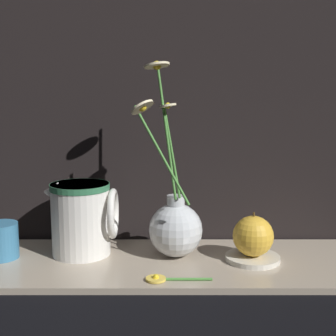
{
  "coord_description": "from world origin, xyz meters",
  "views": [
    {
      "loc": [
        0.01,
        -0.88,
        0.34
      ],
      "look_at": [
        0.01,
        0.0,
        0.2
      ],
      "focal_mm": 50.0,
      "sensor_mm": 36.0,
      "label": 1
    }
  ],
  "objects": [
    {
      "name": "ground_plane",
      "position": [
        0.0,
        0.0,
        0.0
      ],
      "size": [
        6.0,
        6.0,
        0.0
      ],
      "primitive_type": "plane",
      "color": "black"
    },
    {
      "name": "saucer_plate",
      "position": [
        0.18,
        -0.0,
        0.02
      ],
      "size": [
        0.11,
        0.11,
        0.01
      ],
      "color": "silver",
      "rests_on": "shelf"
    },
    {
      "name": "loose_daisy",
      "position": [
        0.0,
        -0.1,
        0.02
      ],
      "size": [
        0.12,
        0.04,
        0.01
      ],
      "color": "#4C8E3D",
      "rests_on": "shelf"
    },
    {
      "name": "yellow_mug",
      "position": [
        -0.32,
        0.02,
        0.05
      ],
      "size": [
        0.08,
        0.07,
        0.07
      ],
      "color": "teal",
      "rests_on": "shelf"
    },
    {
      "name": "shelf",
      "position": [
        0.0,
        0.0,
        0.01
      ],
      "size": [
        0.82,
        0.27,
        0.01
      ],
      "color": "tan",
      "rests_on": "ground_plane"
    },
    {
      "name": "ceramic_pitcher",
      "position": [
        -0.16,
        0.04,
        0.09
      ],
      "size": [
        0.14,
        0.12,
        0.16
      ],
      "color": "white",
      "rests_on": "shelf"
    },
    {
      "name": "vase_with_flowers",
      "position": [
        0.03,
        0.03,
        0.08
      ],
      "size": [
        0.14,
        0.18,
        0.39
      ],
      "color": "silver",
      "rests_on": "shelf"
    },
    {
      "name": "orange_fruit",
      "position": [
        0.18,
        -0.0,
        0.06
      ],
      "size": [
        0.08,
        0.08,
        0.09
      ],
      "color": "gold",
      "rests_on": "saucer_plate"
    }
  ]
}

